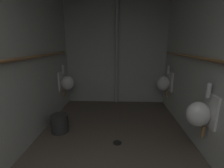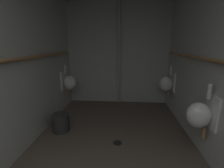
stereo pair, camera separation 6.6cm
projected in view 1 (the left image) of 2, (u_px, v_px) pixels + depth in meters
The scene contains 12 objects.
floor at pixel (112, 159), 2.27m from camera, with size 2.72×4.58×0.08m, color brown.
wall_left at pixel (7, 65), 2.00m from camera, with size 0.06×4.58×2.59m, color #B5B8B1.
wall_right at pixel (223, 66), 1.89m from camera, with size 0.06×4.58×2.59m, color #B5B8B1.
wall_back at pixel (116, 54), 4.13m from camera, with size 2.72×0.06×2.59m, color #B5B8B1.
urinal_left_mid at pixel (67, 82), 3.76m from camera, with size 0.32×0.30×0.76m.
urinal_right_mid at pixel (200, 113), 2.08m from camera, with size 0.32×0.30×0.76m.
urinal_right_far at pixel (164, 83), 3.70m from camera, with size 0.32×0.30×0.76m.
supply_pipe_left at pixel (12, 60), 1.97m from camera, with size 0.06×3.82×0.06m.
supply_pipe_right at pixel (216, 61), 1.88m from camera, with size 0.06×3.86×0.06m.
standpipe_back_wall at pixel (117, 55), 4.02m from camera, with size 0.08×0.08×2.54m, color #B2B2B2.
floor_drain at pixel (117, 143), 2.56m from camera, with size 0.14×0.14×0.01m, color black.
waste_bin at pixel (60, 123), 2.86m from camera, with size 0.31×0.31×0.32m, color #2D2D2D.
Camera 1 is at (0.09, 0.29, 1.55)m, focal length 25.40 mm.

